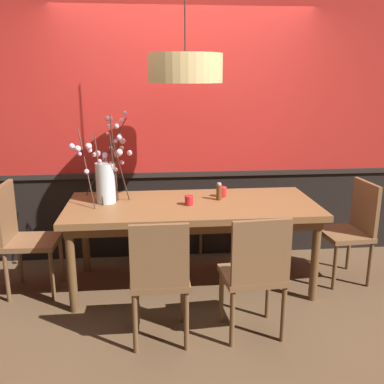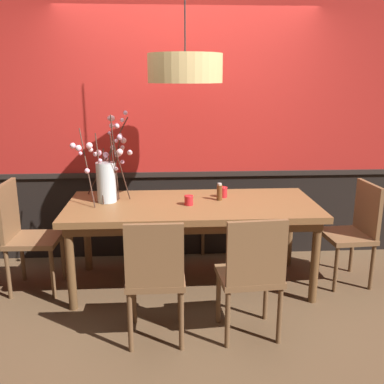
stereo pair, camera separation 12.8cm
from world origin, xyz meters
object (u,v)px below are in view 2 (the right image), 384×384
at_px(chair_near_side_left, 155,274).
at_px(chair_head_east_end, 355,228).
at_px(dining_table, 192,212).
at_px(chair_far_side_left, 156,205).
at_px(candle_holder_nearer_center, 189,200).
at_px(chair_near_side_right, 252,271).
at_px(vase_with_blossoms, 107,176).
at_px(condiment_bottle, 219,192).
at_px(pendant_lamp, 185,68).
at_px(chair_head_west_end, 24,232).
at_px(candle_holder_nearer_edge, 223,192).
at_px(chair_far_side_right, 219,201).

height_order(chair_near_side_left, chair_head_east_end, same).
xyz_separation_m(dining_table, chair_near_side_left, (-0.31, -0.88, -0.17)).
relative_size(chair_far_side_left, candle_holder_nearer_center, 10.93).
bearing_deg(chair_far_side_left, chair_near_side_right, -68.02).
height_order(chair_head_east_end, vase_with_blossoms, vase_with_blossoms).
relative_size(dining_table, vase_with_blossoms, 2.73).
xyz_separation_m(condiment_bottle, pendant_lamp, (-0.31, -0.07, 1.06)).
relative_size(chair_head_west_end, chair_near_side_right, 1.05).
relative_size(dining_table, condiment_bottle, 13.84).
bearing_deg(chair_head_west_end, candle_holder_nearer_edge, 5.76).
distance_m(chair_near_side_right, vase_with_blossoms, 1.56).
bearing_deg(chair_head_west_end, chair_far_side_right, 26.19).
height_order(chair_far_side_left, condiment_bottle, condiment_bottle).
xyz_separation_m(chair_head_east_end, candle_holder_nearer_center, (-1.52, -0.03, 0.30)).
height_order(chair_head_west_end, chair_near_side_left, chair_head_west_end).
bearing_deg(dining_table, chair_head_east_end, -0.70).
height_order(chair_head_west_end, chair_far_side_right, chair_head_west_end).
xyz_separation_m(candle_holder_nearer_center, candle_holder_nearer_edge, (0.33, 0.23, 0.01)).
xyz_separation_m(vase_with_blossoms, candle_holder_nearer_edge, (1.04, 0.07, -0.19)).
xyz_separation_m(chair_near_side_right, vase_with_blossoms, (-1.11, 0.98, 0.48)).
bearing_deg(chair_far_side_right, candle_holder_nearer_center, -111.95).
relative_size(chair_near_side_left, candle_holder_nearer_edge, 9.81).
height_order(chair_near_side_left, pendant_lamp, pendant_lamp).
xyz_separation_m(chair_head_west_end, chair_near_side_right, (1.84, -0.87, -0.02)).
bearing_deg(candle_holder_nearer_center, pendant_lamp, 110.39).
height_order(chair_near_side_right, chair_near_side_left, same).
relative_size(chair_far_side_left, condiment_bottle, 5.85).
bearing_deg(chair_far_side_right, pendant_lamp, -114.69).
xyz_separation_m(candle_holder_nearer_edge, condiment_bottle, (-0.05, -0.10, 0.03)).
distance_m(candle_holder_nearer_center, condiment_bottle, 0.32).
bearing_deg(chair_head_east_end, candle_holder_nearer_center, -178.68).
height_order(dining_table, candle_holder_nearer_edge, candle_holder_nearer_edge).
bearing_deg(chair_head_west_end, candle_holder_nearer_center, -2.21).
height_order(chair_near_side_left, condiment_bottle, chair_near_side_left).
bearing_deg(chair_far_side_right, dining_table, -111.41).
bearing_deg(chair_head_west_end, dining_table, -0.09).
distance_m(chair_far_side_right, candle_holder_nearer_center, 1.07).
distance_m(chair_head_east_end, condiment_bottle, 1.28).
bearing_deg(condiment_bottle, vase_with_blossoms, 178.51).
bearing_deg(chair_near_side_right, candle_holder_nearer_edge, 93.86).
relative_size(chair_head_west_end, condiment_bottle, 6.26).
distance_m(candle_holder_nearer_edge, condiment_bottle, 0.11).
bearing_deg(candle_holder_nearer_edge, pendant_lamp, -154.42).
relative_size(chair_near_side_left, chair_far_side_left, 1.02).
bearing_deg(chair_near_side_left, pendant_lamp, 74.09).
height_order(chair_near_side_right, chair_head_east_end, same).
bearing_deg(chair_near_side_right, chair_near_side_left, -179.64).
distance_m(chair_far_side_left, candle_holder_nearer_center, 1.02).
bearing_deg(chair_far_side_left, condiment_bottle, -53.31).
relative_size(vase_with_blossoms, candle_holder_nearer_edge, 8.37).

